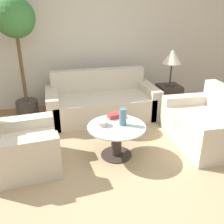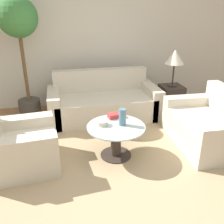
{
  "view_description": "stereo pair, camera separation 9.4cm",
  "coord_description": "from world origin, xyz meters",
  "px_view_note": "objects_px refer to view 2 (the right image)",
  "views": [
    {
      "loc": [
        -0.78,
        -2.29,
        1.91
      ],
      "look_at": [
        -0.01,
        0.8,
        0.55
      ],
      "focal_mm": 40.0,
      "sensor_mm": 36.0,
      "label": 1
    },
    {
      "loc": [
        -0.69,
        -2.31,
        1.91
      ],
      "look_at": [
        -0.01,
        0.8,
        0.55
      ],
      "focal_mm": 40.0,
      "sensor_mm": 36.0,
      "label": 2
    }
  ],
  "objects_px": {
    "sofa_main": "(103,102)",
    "potted_plant": "(20,33)",
    "loveseat": "(210,126)",
    "book_stack": "(116,115)",
    "vase": "(122,117)",
    "coffee_table": "(116,137)",
    "bowl": "(102,123)",
    "armchair": "(18,148)",
    "table_lamp": "(175,58)"
  },
  "relations": [
    {
      "from": "armchair",
      "to": "loveseat",
      "type": "height_order",
      "value": "loveseat"
    },
    {
      "from": "armchair",
      "to": "book_stack",
      "type": "xyz_separation_m",
      "value": [
        1.32,
        0.25,
        0.22
      ]
    },
    {
      "from": "armchair",
      "to": "book_stack",
      "type": "distance_m",
      "value": 1.36
    },
    {
      "from": "vase",
      "to": "coffee_table",
      "type": "bearing_deg",
      "value": -169.35
    },
    {
      "from": "table_lamp",
      "to": "vase",
      "type": "height_order",
      "value": "table_lamp"
    },
    {
      "from": "vase",
      "to": "bowl",
      "type": "bearing_deg",
      "value": 169.76
    },
    {
      "from": "sofa_main",
      "to": "bowl",
      "type": "relative_size",
      "value": 13.05
    },
    {
      "from": "potted_plant",
      "to": "vase",
      "type": "xyz_separation_m",
      "value": [
        1.34,
        -1.63,
        -0.93
      ]
    },
    {
      "from": "table_lamp",
      "to": "vase",
      "type": "distance_m",
      "value": 1.88
    },
    {
      "from": "loveseat",
      "to": "vase",
      "type": "height_order",
      "value": "loveseat"
    },
    {
      "from": "sofa_main",
      "to": "loveseat",
      "type": "relative_size",
      "value": 1.49
    },
    {
      "from": "table_lamp",
      "to": "potted_plant",
      "type": "xyz_separation_m",
      "value": [
        -2.64,
        0.35,
        0.45
      ]
    },
    {
      "from": "potted_plant",
      "to": "vase",
      "type": "distance_m",
      "value": 2.31
    },
    {
      "from": "coffee_table",
      "to": "bowl",
      "type": "distance_m",
      "value": 0.27
    },
    {
      "from": "armchair",
      "to": "potted_plant",
      "type": "relative_size",
      "value": 0.44
    },
    {
      "from": "sofa_main",
      "to": "book_stack",
      "type": "bearing_deg",
      "value": -91.18
    },
    {
      "from": "armchair",
      "to": "bowl",
      "type": "relative_size",
      "value": 6.01
    },
    {
      "from": "table_lamp",
      "to": "armchair",
      "type": "bearing_deg",
      "value": -154.12
    },
    {
      "from": "book_stack",
      "to": "sofa_main",
      "type": "bearing_deg",
      "value": 78.36
    },
    {
      "from": "table_lamp",
      "to": "book_stack",
      "type": "relative_size",
      "value": 2.8
    },
    {
      "from": "coffee_table",
      "to": "table_lamp",
      "type": "relative_size",
      "value": 1.15
    },
    {
      "from": "coffee_table",
      "to": "book_stack",
      "type": "distance_m",
      "value": 0.33
    },
    {
      "from": "coffee_table",
      "to": "vase",
      "type": "height_order",
      "value": "vase"
    },
    {
      "from": "armchair",
      "to": "loveseat",
      "type": "xyz_separation_m",
      "value": [
        2.7,
        0.04,
        -0.0
      ]
    },
    {
      "from": "table_lamp",
      "to": "bowl",
      "type": "bearing_deg",
      "value": -141.69
    },
    {
      "from": "coffee_table",
      "to": "bowl",
      "type": "xyz_separation_m",
      "value": [
        -0.17,
        0.06,
        0.19
      ]
    },
    {
      "from": "loveseat",
      "to": "bowl",
      "type": "relative_size",
      "value": 8.77
    },
    {
      "from": "vase",
      "to": "sofa_main",
      "type": "bearing_deg",
      "value": 90.32
    },
    {
      "from": "table_lamp",
      "to": "book_stack",
      "type": "bearing_deg",
      "value": -142.18
    },
    {
      "from": "armchair",
      "to": "bowl",
      "type": "distance_m",
      "value": 1.11
    },
    {
      "from": "armchair",
      "to": "potted_plant",
      "type": "xyz_separation_m",
      "value": [
        0.0,
        1.63,
        1.22
      ]
    },
    {
      "from": "armchair",
      "to": "book_stack",
      "type": "height_order",
      "value": "armchair"
    },
    {
      "from": "vase",
      "to": "armchair",
      "type": "bearing_deg",
      "value": -179.9
    },
    {
      "from": "coffee_table",
      "to": "potted_plant",
      "type": "distance_m",
      "value": 2.39
    },
    {
      "from": "coffee_table",
      "to": "table_lamp",
      "type": "bearing_deg",
      "value": 43.1
    },
    {
      "from": "sofa_main",
      "to": "table_lamp",
      "type": "relative_size",
      "value": 2.93
    },
    {
      "from": "loveseat",
      "to": "vase",
      "type": "distance_m",
      "value": 1.39
    },
    {
      "from": "loveseat",
      "to": "book_stack",
      "type": "height_order",
      "value": "loveseat"
    },
    {
      "from": "armchair",
      "to": "table_lamp",
      "type": "xyz_separation_m",
      "value": [
        2.64,
        1.28,
        0.78
      ]
    },
    {
      "from": "vase",
      "to": "book_stack",
      "type": "height_order",
      "value": "vase"
    },
    {
      "from": "loveseat",
      "to": "coffee_table",
      "type": "xyz_separation_m",
      "value": [
        -1.44,
        -0.05,
        0.02
      ]
    },
    {
      "from": "bowl",
      "to": "loveseat",
      "type": "bearing_deg",
      "value": -0.37
    },
    {
      "from": "bowl",
      "to": "book_stack",
      "type": "relative_size",
      "value": 0.63
    },
    {
      "from": "armchair",
      "to": "vase",
      "type": "relative_size",
      "value": 3.97
    },
    {
      "from": "sofa_main",
      "to": "potted_plant",
      "type": "height_order",
      "value": "potted_plant"
    },
    {
      "from": "armchair",
      "to": "loveseat",
      "type": "bearing_deg",
      "value": -94.32
    },
    {
      "from": "loveseat",
      "to": "book_stack",
      "type": "relative_size",
      "value": 5.51
    },
    {
      "from": "loveseat",
      "to": "vase",
      "type": "relative_size",
      "value": 5.79
    },
    {
      "from": "sofa_main",
      "to": "vase",
      "type": "distance_m",
      "value": 1.41
    },
    {
      "from": "coffee_table",
      "to": "table_lamp",
      "type": "height_order",
      "value": "table_lamp"
    }
  ]
}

